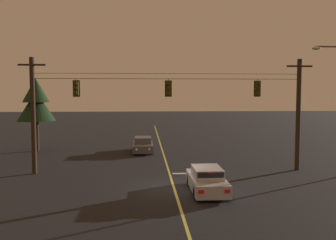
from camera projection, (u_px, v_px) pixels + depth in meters
The scene contains 10 objects.
ground_plane at pixel (174, 188), 20.19m from camera, with size 180.00×180.00×0.00m, color black.
lane_centre_stripe at pixel (164, 156), 30.50m from camera, with size 0.14×60.00×0.01m, color #D1C64C.
stop_bar_paint at pixel (197, 173), 24.05m from camera, with size 3.40×0.36×0.01m, color silver.
signal_span_assembly at pixel (169, 113), 24.23m from camera, with size 20.04×0.32×7.82m.
traffic_light_leftmost at pixel (76, 88), 23.68m from camera, with size 0.48×0.41×1.22m.
traffic_light_left_inner at pixel (168, 88), 24.08m from camera, with size 0.48×0.41×1.22m.
traffic_light_centre at pixel (258, 89), 24.49m from camera, with size 0.48×0.41×1.22m.
car_waiting_near_lane at pixel (207, 180), 19.44m from camera, with size 1.80×4.33×1.39m.
car_oncoming_lead at pixel (143, 145), 32.87m from camera, with size 1.80×4.42×1.39m.
tree_verge_near at pixel (36, 102), 33.12m from camera, with size 3.51×3.51×6.90m.
Camera 1 is at (-1.65, -19.78, 5.38)m, focal length 37.81 mm.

